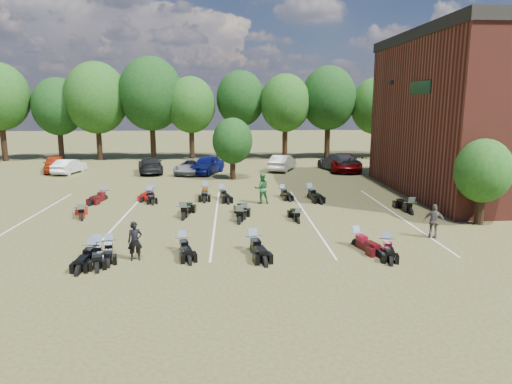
{
  "coord_description": "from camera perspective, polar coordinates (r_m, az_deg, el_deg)",
  "views": [
    {
      "loc": [
        -2.14,
        -20.94,
        6.14
      ],
      "look_at": [
        -0.76,
        4.0,
        1.2
      ],
      "focal_mm": 32.0,
      "sensor_mm": 36.0,
      "label": 1
    }
  ],
  "objects": [
    {
      "name": "motorcycle_18",
      "position": [
        29.64,
        -4.26,
        -0.8
      ],
      "size": [
        1.24,
        2.4,
        1.28
      ],
      "primitive_type": null,
      "rotation": [
        0.0,
        0.0,
        0.23
      ],
      "color": "black",
      "rests_on": "ground"
    },
    {
      "name": "person_grey",
      "position": [
        22.34,
        21.38,
        -3.44
      ],
      "size": [
        1.01,
        0.72,
        1.6
      ],
      "primitive_type": "imported",
      "rotation": [
        0.0,
        0.0,
        2.75
      ],
      "color": "#514A45",
      "rests_on": "ground"
    },
    {
      "name": "motorcycle_16",
      "position": [
        29.99,
        -13.12,
        -0.92
      ],
      "size": [
        1.24,
        2.28,
        1.21
      ],
      "primitive_type": null,
      "rotation": [
        0.0,
        0.0,
        0.27
      ],
      "color": "black",
      "rests_on": "ground"
    },
    {
      "name": "car_2",
      "position": [
        40.04,
        -8.12,
        3.18
      ],
      "size": [
        3.01,
        4.92,
        1.28
      ],
      "primitive_type": "imported",
      "rotation": [
        0.0,
        0.0,
        -0.21
      ],
      "color": "gray",
      "rests_on": "ground"
    },
    {
      "name": "motorcycle_14",
      "position": [
        30.68,
        -18.41,
        -0.94
      ],
      "size": [
        1.21,
        2.36,
        1.26
      ],
      "primitive_type": null,
      "rotation": [
        0.0,
        0.0,
        -0.23
      ],
      "color": "#3E080D",
      "rests_on": "ground"
    },
    {
      "name": "motorcycle_10",
      "position": [
        23.58,
        -2.05,
        -3.91
      ],
      "size": [
        1.16,
        2.55,
        1.37
      ],
      "primitive_type": null,
      "rotation": [
        0.0,
        0.0,
        2.98
      ],
      "color": "black",
      "rests_on": "ground"
    },
    {
      "name": "car_0",
      "position": [
        44.39,
        -23.9,
        3.23
      ],
      "size": [
        3.01,
        4.64,
        1.47
      ],
      "primitive_type": "imported",
      "rotation": [
        0.0,
        0.0,
        0.32
      ],
      "color": "#9C2B0E",
      "rests_on": "ground"
    },
    {
      "name": "parking_lines",
      "position": [
        24.73,
        -5.07,
        -3.22
      ],
      "size": [
        20.1,
        14.0,
        0.01
      ],
      "color": "silver",
      "rests_on": "ground"
    },
    {
      "name": "motorcycle_3",
      "position": [
        19.49,
        -9.11,
        -7.32
      ],
      "size": [
        1.21,
        2.27,
        1.21
      ],
      "primitive_type": null,
      "rotation": [
        0.0,
        0.0,
        0.25
      ],
      "color": "black",
      "rests_on": "ground"
    },
    {
      "name": "motorcycle_0",
      "position": [
        19.63,
        -19.11,
        -7.69
      ],
      "size": [
        1.27,
        2.38,
        1.27
      ],
      "primitive_type": null,
      "rotation": [
        0.0,
        0.0,
        0.25
      ],
      "color": "black",
      "rests_on": "ground"
    },
    {
      "name": "motorcycle_17",
      "position": [
        30.37,
        -6.33,
        -0.55
      ],
      "size": [
        0.85,
        2.54,
        1.41
      ],
      "primitive_type": null,
      "rotation": [
        0.0,
        0.0,
        0.02
      ],
      "color": "black",
      "rests_on": "ground"
    },
    {
      "name": "motorcycle_1",
      "position": [
        19.43,
        -19.82,
        -7.93
      ],
      "size": [
        0.72,
        2.18,
        1.21
      ],
      "primitive_type": null,
      "rotation": [
        0.0,
        0.0,
        -0.01
      ],
      "color": "black",
      "rests_on": "ground"
    },
    {
      "name": "car_4",
      "position": [
        39.95,
        -6.16,
        3.42
      ],
      "size": [
        3.34,
        4.98,
        1.57
      ],
      "primitive_type": "imported",
      "rotation": [
        0.0,
        0.0,
        -0.35
      ],
      "color": "navy",
      "rests_on": "ground"
    },
    {
      "name": "ground",
      "position": [
        21.93,
        2.57,
        -5.09
      ],
      "size": [
        160.0,
        160.0,
        0.0
      ],
      "primitive_type": "plane",
      "color": "brown",
      "rests_on": "ground"
    },
    {
      "name": "car_7",
      "position": [
        42.11,
        10.28,
        3.71
      ],
      "size": [
        3.48,
        5.84,
        1.59
      ],
      "primitive_type": "imported",
      "rotation": [
        0.0,
        0.0,
        3.39
      ],
      "color": "#37363B",
      "rests_on": "ground"
    },
    {
      "name": "motorcycle_11",
      "position": [
        24.53,
        -1.54,
        -3.32
      ],
      "size": [
        1.0,
        2.32,
        1.25
      ],
      "primitive_type": null,
      "rotation": [
        0.0,
        0.0,
        3.27
      ],
      "color": "black",
      "rests_on": "ground"
    },
    {
      "name": "person_black",
      "position": [
        18.59,
        -14.89,
        -5.96
      ],
      "size": [
        0.64,
        0.5,
        1.56
      ],
      "primitive_type": "imported",
      "rotation": [
        0.0,
        0.0,
        0.25
      ],
      "color": "black",
      "rests_on": "ground"
    },
    {
      "name": "motorcycle_19",
      "position": [
        30.17,
        3.33,
        -0.58
      ],
      "size": [
        1.01,
        2.13,
        1.14
      ],
      "primitive_type": null,
      "rotation": [
        0.0,
        0.0,
        0.18
      ],
      "color": "black",
      "rests_on": "ground"
    },
    {
      "name": "motorcycle_7",
      "position": [
        25.92,
        -20.93,
        -3.27
      ],
      "size": [
        1.38,
        2.35,
        1.25
      ],
      "primitive_type": null,
      "rotation": [
        0.0,
        0.0,
        3.46
      ],
      "color": "#9B1A0B",
      "rests_on": "ground"
    },
    {
      "name": "motorcycle_15",
      "position": [
        30.78,
        -12.86,
        -0.6
      ],
      "size": [
        1.16,
        2.28,
        1.21
      ],
      "primitive_type": null,
      "rotation": [
        0.0,
        0.0,
        -0.22
      ],
      "color": "#97100B",
      "rests_on": "ground"
    },
    {
      "name": "tree_line",
      "position": [
        49.96,
        -1.9,
        11.38
      ],
      "size": [
        56.0,
        6.0,
        9.79
      ],
      "color": "black",
      "rests_on": "ground"
    },
    {
      "name": "car_1",
      "position": [
        42.98,
        -22.32,
        2.99
      ],
      "size": [
        2.04,
        4.04,
        1.27
      ],
      "primitive_type": "imported",
      "rotation": [
        0.0,
        0.0,
        2.95
      ],
      "color": "silver",
      "rests_on": "ground"
    },
    {
      "name": "motorcycle_12",
      "position": [
        23.76,
        5.25,
        -3.84
      ],
      "size": [
        0.78,
        2.07,
        1.13
      ],
      "primitive_type": null,
      "rotation": [
        0.0,
        0.0,
        3.21
      ],
      "color": "black",
      "rests_on": "ground"
    },
    {
      "name": "young_tree_midfield",
      "position": [
        36.57,
        -2.96,
        6.39
      ],
      "size": [
        3.2,
        3.2,
        4.7
      ],
      "color": "black",
      "rests_on": "ground"
    },
    {
      "name": "motorcycle_20",
      "position": [
        29.84,
        6.74,
        -0.77
      ],
      "size": [
        1.22,
        2.54,
        1.36
      ],
      "primitive_type": null,
      "rotation": [
        0.0,
        0.0,
        0.19
      ],
      "color": "black",
      "rests_on": "ground"
    },
    {
      "name": "car_5",
      "position": [
        41.53,
        3.33,
        3.68
      ],
      "size": [
        3.06,
        4.66,
        1.45
      ],
      "primitive_type": "imported",
      "rotation": [
        0.0,
        0.0,
        2.76
      ],
      "color": "#AEAEA9",
      "rests_on": "ground"
    },
    {
      "name": "motorcycle_6",
      "position": [
        20.41,
        12.47,
        -6.6
      ],
      "size": [
        1.34,
        2.29,
        1.22
      ],
      "primitive_type": null,
      "rotation": [
        0.0,
        0.0,
        0.31
      ],
      "color": "#41090E",
      "rests_on": "ground"
    },
    {
      "name": "car_3",
      "position": [
        41.12,
        -13.07,
        3.32
      ],
      "size": [
        3.02,
        5.25,
        1.43
      ],
      "primitive_type": "imported",
      "rotation": [
        0.0,
        0.0,
        3.36
      ],
      "color": "black",
      "rests_on": "ground"
    },
    {
      "name": "motorcycle_5",
      "position": [
        19.93,
        15.97,
        -7.21
      ],
      "size": [
        1.12,
        2.19,
        1.17
      ],
      "primitive_type": null,
      "rotation": [
        0.0,
        0.0,
        -0.22
      ],
      "color": "black",
      "rests_on": "ground"
    },
    {
      "name": "young_tree_near_building",
      "position": [
        25.55,
        26.54,
        2.38
      ],
      "size": [
        2.8,
        2.8,
        4.16
      ],
      "color": "black",
      "rests_on": "ground"
    },
    {
      "name": "motorcycle_4",
      "position": [
        19.26,
        -0.31,
        -7.41
      ],
      "size": [
        1.21,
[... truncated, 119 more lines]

